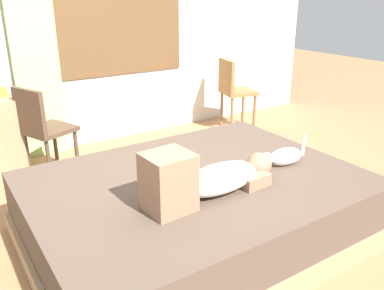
{
  "coord_description": "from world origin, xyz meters",
  "views": [
    {
      "loc": [
        -1.39,
        -1.95,
        1.61
      ],
      "look_at": [
        0.08,
        0.29,
        0.6
      ],
      "focal_mm": 37.88,
      "sensor_mm": 36.0,
      "label": 1
    }
  ],
  "objects_px": {
    "person_lying": "(208,178)",
    "chair_by_desk": "(42,127)",
    "bed": "(196,207)",
    "cat": "(283,157)",
    "chair_spare": "(233,89)",
    "cup": "(3,92)"
  },
  "relations": [
    {
      "from": "cat",
      "to": "chair_by_desk",
      "type": "relative_size",
      "value": 0.41
    },
    {
      "from": "cup",
      "to": "chair_by_desk",
      "type": "distance_m",
      "value": 0.48
    },
    {
      "from": "cup",
      "to": "chair_spare",
      "type": "distance_m",
      "value": 2.56
    },
    {
      "from": "chair_by_desk",
      "to": "cat",
      "type": "bearing_deg",
      "value": -52.96
    },
    {
      "from": "chair_spare",
      "to": "chair_by_desk",
      "type": "bearing_deg",
      "value": -174.21
    },
    {
      "from": "cup",
      "to": "person_lying",
      "type": "bearing_deg",
      "value": -69.71
    },
    {
      "from": "person_lying",
      "to": "chair_spare",
      "type": "height_order",
      "value": "chair_spare"
    },
    {
      "from": "person_lying",
      "to": "chair_spare",
      "type": "distance_m",
      "value": 2.66
    },
    {
      "from": "cat",
      "to": "person_lying",
      "type": "bearing_deg",
      "value": -174.13
    },
    {
      "from": "chair_spare",
      "to": "cup",
      "type": "bearing_deg",
      "value": 178.08
    },
    {
      "from": "bed",
      "to": "chair_spare",
      "type": "height_order",
      "value": "chair_spare"
    },
    {
      "from": "cup",
      "to": "chair_by_desk",
      "type": "xyz_separation_m",
      "value": [
        0.22,
        -0.32,
        -0.28
      ]
    },
    {
      "from": "chair_by_desk",
      "to": "chair_spare",
      "type": "distance_m",
      "value": 2.34
    },
    {
      "from": "person_lying",
      "to": "chair_by_desk",
      "type": "xyz_separation_m",
      "value": [
        -0.54,
        1.74,
        -0.05
      ]
    },
    {
      "from": "person_lying",
      "to": "chair_by_desk",
      "type": "bearing_deg",
      "value": 107.33
    },
    {
      "from": "person_lying",
      "to": "chair_spare",
      "type": "xyz_separation_m",
      "value": [
        1.79,
        1.97,
        -0.05
      ]
    },
    {
      "from": "cat",
      "to": "chair_spare",
      "type": "bearing_deg",
      "value": 60.5
    },
    {
      "from": "bed",
      "to": "person_lying",
      "type": "distance_m",
      "value": 0.43
    },
    {
      "from": "cat",
      "to": "bed",
      "type": "bearing_deg",
      "value": 165.01
    },
    {
      "from": "bed",
      "to": "cat",
      "type": "xyz_separation_m",
      "value": [
        0.63,
        -0.17,
        0.29
      ]
    },
    {
      "from": "chair_by_desk",
      "to": "chair_spare",
      "type": "xyz_separation_m",
      "value": [
        2.33,
        0.24,
        0.0
      ]
    },
    {
      "from": "bed",
      "to": "person_lying",
      "type": "bearing_deg",
      "value": -107.99
    }
  ]
}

